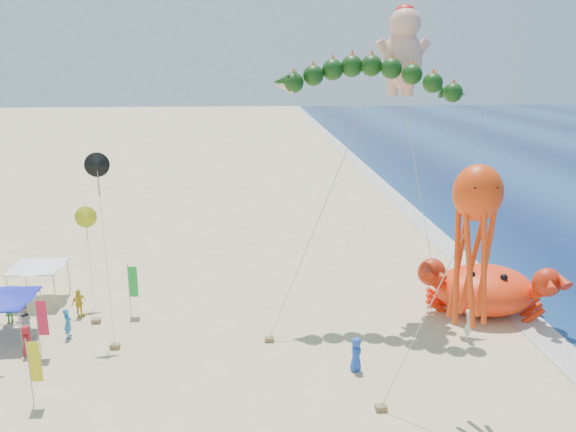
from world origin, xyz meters
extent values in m
plane|color=#D1B784|center=(0.00, 0.00, 0.00)|extent=(320.00, 320.00, 0.00)
plane|color=silver|center=(12.00, 0.00, 0.01)|extent=(320.00, 320.00, 0.00)
ellipsoid|color=#FF310D|center=(9.91, 2.97, 1.41)|extent=(7.13, 6.49, 2.81)
sphere|color=#B7220B|center=(6.76, 1.79, 2.66)|extent=(1.67, 1.67, 1.67)
sphere|color=black|center=(9.02, 1.98, 2.66)|extent=(0.43, 0.43, 0.43)
sphere|color=#B7220B|center=(13.06, 1.79, 2.66)|extent=(1.67, 1.67, 1.67)
sphere|color=black|center=(10.79, 1.98, 2.66)|extent=(0.43, 0.43, 0.43)
cone|color=#10340E|center=(-2.02, 4.08, 13.57)|extent=(1.43, 1.05, 1.17)
cylinder|color=#B2B2B2|center=(-0.19, 2.09, 6.57)|extent=(5.98, 4.04, 12.86)
cube|color=olive|center=(-3.15, 0.09, 0.12)|extent=(0.50, 0.35, 0.25)
ellipsoid|color=#EEAB91|center=(4.89, 5.71, 14.73)|extent=(2.29, 1.89, 3.37)
sphere|color=#EEAB91|center=(4.89, 5.50, 16.70)|extent=(1.76, 1.76, 1.76)
ellipsoid|color=red|center=(4.89, 5.61, 17.33)|extent=(1.14, 1.14, 0.80)
cylinder|color=#B2B2B2|center=(6.33, 5.32, 6.77)|extent=(2.92, 0.84, 13.24)
cube|color=olive|center=(7.77, 4.92, 0.12)|extent=(0.50, 0.35, 0.25)
ellipsoid|color=#E73B0C|center=(4.76, -6.75, 9.74)|extent=(1.95, 1.76, 2.25)
cylinder|color=#B2B2B2|center=(3.11, -6.62, 4.62)|extent=(3.35, 0.32, 8.95)
cube|color=olive|center=(1.45, -6.48, 0.12)|extent=(0.50, 0.35, 0.25)
cylinder|color=gray|center=(-16.09, 0.05, 1.10)|extent=(0.06, 0.06, 2.20)
cylinder|color=gray|center=(-16.09, 3.18, 1.10)|extent=(0.06, 0.06, 2.20)
cylinder|color=gray|center=(-18.76, 5.17, 1.10)|extent=(0.06, 0.06, 2.20)
cylinder|color=gray|center=(-16.00, 5.17, 1.10)|extent=(0.06, 0.06, 2.20)
cylinder|color=gray|center=(-18.76, 7.93, 1.10)|extent=(0.06, 0.06, 2.20)
cylinder|color=gray|center=(-16.00, 7.93, 1.10)|extent=(0.06, 0.06, 2.20)
cube|color=white|center=(-17.38, 6.55, 2.24)|extent=(3.00, 3.00, 0.08)
cone|color=white|center=(-17.38, 6.55, 2.48)|extent=(3.30, 3.30, 0.45)
cylinder|color=gray|center=(-13.77, -4.94, 1.60)|extent=(0.05, 0.05, 3.20)
cube|color=yellow|center=(-13.49, -4.94, 2.10)|extent=(0.50, 0.04, 1.90)
cylinder|color=gray|center=(-14.95, -0.57, 1.60)|extent=(0.05, 0.05, 3.20)
cube|color=red|center=(-14.67, -0.57, 2.10)|extent=(0.50, 0.04, 1.90)
cylinder|color=gray|center=(-11.28, 4.00, 1.60)|extent=(0.05, 0.05, 3.20)
cube|color=green|center=(-11.00, 4.00, 2.10)|extent=(0.50, 0.04, 1.90)
imported|color=silver|center=(7.62, -0.52, 0.89)|extent=(0.63, 0.76, 1.79)
imported|color=yellow|center=(-14.26, 3.98, 0.85)|extent=(0.91, 1.06, 1.71)
imported|color=silver|center=(-16.43, 1.44, 0.94)|extent=(1.10, 0.98, 1.87)
imported|color=#1F78B9|center=(-14.11, 1.33, 0.84)|extent=(0.42, 0.63, 1.69)
imported|color=blue|center=(0.96, -3.12, 0.87)|extent=(0.72, 0.95, 1.74)
imported|color=#AD1B23|center=(-15.63, -0.48, 0.82)|extent=(0.78, 0.94, 1.64)
imported|color=#307C29|center=(-18.05, 3.36, 0.87)|extent=(1.14, 0.67, 1.74)
cone|color=black|center=(-12.01, 2.21, 9.43)|extent=(1.30, 0.51, 1.32)
cylinder|color=#B2B2B2|center=(-11.76, 0.71, 4.74)|extent=(0.55, 3.04, 9.19)
cube|color=olive|center=(-11.51, -0.79, 0.12)|extent=(0.50, 0.35, 0.25)
cone|color=#B7C616|center=(-14.01, 6.13, 5.52)|extent=(1.30, 0.51, 1.32)
cylinder|color=#B2B2B2|center=(-13.76, 4.63, 2.79)|extent=(0.55, 3.04, 5.29)
cube|color=olive|center=(-13.51, 3.13, 0.12)|extent=(0.50, 0.35, 0.25)
camera|label=1|loc=(-4.11, -27.35, 14.71)|focal=35.00mm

